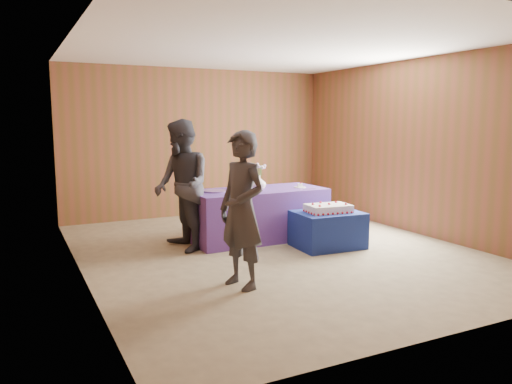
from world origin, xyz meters
TOP-DOWN VIEW (x-y plane):
  - ground at (0.00, 0.00)m, footprint 6.00×6.00m
  - room_shell at (0.00, 0.00)m, footprint 5.04×6.04m
  - cake_table at (0.76, -0.13)m, footprint 0.94×0.75m
  - serving_table at (0.09, 0.73)m, footprint 2.02×0.94m
  - sheet_cake at (0.75, -0.15)m, footprint 0.66×0.48m
  - vase at (0.10, 0.70)m, footprint 0.20×0.20m
  - flower_spray at (0.10, 0.70)m, footprint 0.21×0.21m
  - platter at (-0.56, 0.78)m, footprint 0.40×0.40m
  - plate at (0.75, 0.62)m, footprint 0.24×0.24m
  - cake_slice at (0.75, 0.61)m, footprint 0.07×0.07m
  - knife at (0.77, 0.41)m, footprint 0.26×0.03m
  - guest_left at (-1.02, -1.13)m, footprint 0.55×0.70m
  - guest_right at (-1.11, 0.61)m, footprint 0.72×0.90m

SIDE VIEW (x-z plane):
  - ground at x=0.00m, z-range 0.00..0.00m
  - cake_table at x=0.76m, z-range 0.00..0.50m
  - serving_table at x=0.09m, z-range 0.00..0.75m
  - sheet_cake at x=0.75m, z-range 0.48..0.63m
  - knife at x=0.77m, z-range 0.75..0.75m
  - plate at x=0.75m, z-range 0.75..0.76m
  - platter at x=-0.56m, z-range 0.75..0.77m
  - cake_slice at x=0.75m, z-range 0.75..0.83m
  - guest_left at x=-1.02m, z-range 0.00..1.66m
  - vase at x=0.10m, z-range 0.75..0.96m
  - guest_right at x=-1.11m, z-range 0.00..1.78m
  - flower_spray at x=0.10m, z-range 1.02..1.18m
  - room_shell at x=0.00m, z-range 0.44..3.16m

